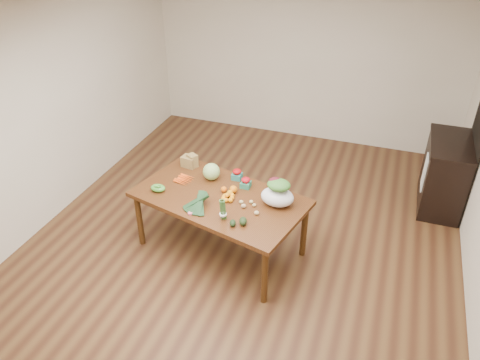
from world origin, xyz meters
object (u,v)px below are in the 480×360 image
(asparagus_bundle, at_px, (223,209))
(mandarin_cluster, at_px, (227,196))
(cabbage, at_px, (211,172))
(dining_table, at_px, (220,223))
(kale_bunch, at_px, (196,203))
(cabinet, at_px, (444,174))
(paper_bag, at_px, (189,161))
(salad_bag, at_px, (277,194))

(asparagus_bundle, bearing_deg, mandarin_cluster, 118.45)
(mandarin_cluster, xyz_separation_m, asparagus_bundle, (0.09, -0.35, 0.08))
(cabbage, height_order, asparagus_bundle, asparagus_bundle)
(cabbage, bearing_deg, asparagus_bundle, -59.09)
(dining_table, height_order, kale_bunch, kale_bunch)
(cabinet, height_order, kale_bunch, cabinet)
(kale_bunch, bearing_deg, dining_table, 78.66)
(dining_table, distance_m, cabbage, 0.61)
(asparagus_bundle, bearing_deg, kale_bunch, -176.86)
(mandarin_cluster, bearing_deg, asparagus_bundle, -75.42)
(cabbage, height_order, kale_bunch, cabbage)
(cabbage, relative_size, mandarin_cluster, 1.11)
(dining_table, xyz_separation_m, cabinet, (2.43, 1.85, 0.10))
(cabinet, relative_size, kale_bunch, 2.55)
(cabinet, xyz_separation_m, asparagus_bundle, (-2.24, -2.23, 0.40))
(mandarin_cluster, bearing_deg, paper_bag, 143.28)
(salad_bag, bearing_deg, mandarin_cluster, -170.87)
(cabinet, xyz_separation_m, salad_bag, (-1.79, -1.79, 0.42))
(asparagus_bundle, bearing_deg, paper_bag, 145.90)
(kale_bunch, bearing_deg, asparagus_bundle, 3.14)
(cabbage, xyz_separation_m, salad_bag, (0.87, -0.25, 0.04))
(dining_table, relative_size, paper_bag, 8.07)
(cabbage, relative_size, kale_bunch, 0.50)
(mandarin_cluster, bearing_deg, salad_bag, 9.13)
(dining_table, bearing_deg, kale_bunch, -101.34)
(dining_table, distance_m, mandarin_cluster, 0.43)
(cabinet, bearing_deg, cabbage, -149.91)
(asparagus_bundle, bearing_deg, dining_table, 130.27)
(dining_table, relative_size, asparagus_bundle, 7.48)
(cabinet, bearing_deg, paper_bag, -155.80)
(dining_table, distance_m, kale_bunch, 0.57)
(paper_bag, xyz_separation_m, kale_bunch, (0.45, -0.80, -0.00))
(mandarin_cluster, height_order, asparagus_bundle, asparagus_bundle)
(mandarin_cluster, bearing_deg, cabinet, 38.73)
(dining_table, xyz_separation_m, cabbage, (-0.22, 0.31, 0.48))
(salad_bag, bearing_deg, dining_table, -174.37)
(cabinet, distance_m, mandarin_cluster, 3.01)
(cabinet, relative_size, asparagus_bundle, 4.08)
(paper_bag, bearing_deg, asparagus_bundle, -47.97)
(cabinet, height_order, salad_bag, salad_bag)
(cabinet, height_order, cabbage, cabbage)
(cabbage, height_order, mandarin_cluster, cabbage)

